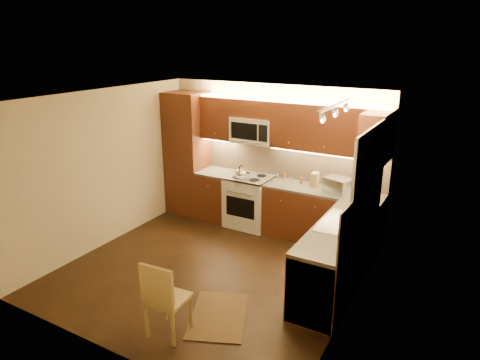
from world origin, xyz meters
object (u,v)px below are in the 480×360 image
Objects in this scene: stove at (249,201)px; microwave at (253,130)px; kettle at (241,172)px; sink at (342,218)px; soap_bottle at (366,204)px; toaster_oven at (338,185)px; knife_block at (315,179)px; dining_chair at (168,297)px.

microwave reaches higher than stove.
sink is at bearing -28.57° from kettle.
toaster_oven is at bearing 147.43° from soap_bottle.
soap_bottle is at bearing 77.12° from sink.
kettle is 0.62× the size of toaster_oven.
toaster_oven reaches higher than knife_block.
microwave is at bearing -165.06° from toaster_oven.
kettle is (-2.08, 0.96, 0.07)m from sink.
sink reaches higher than dining_chair.
toaster_oven is 0.76m from soap_bottle.
toaster_oven is at bearing 0.82° from stove.
kettle is at bearing -154.36° from toaster_oven.
soap_bottle is at bearing -34.95° from knife_block.
knife_block is at bearing 77.48° from dining_chair.
soap_bottle is at bearing -12.66° from stove.
dining_chair is (-0.93, -3.13, -0.55)m from toaster_oven.
stove is at bearing 150.64° from sink.
kettle reaches higher than soap_bottle.
microwave is at bearing 172.93° from soap_bottle.
sink is 5.01× the size of soap_bottle.
soap_bottle is at bearing -22.53° from toaster_oven.
toaster_oven reaches higher than sink.
microwave is 0.88× the size of sink.
microwave is 0.74m from kettle.
kettle is (-0.08, -0.30, -0.68)m from microwave.
toaster_oven reaches higher than stove.
stove is 2.26m from soap_bottle.
stove is 1.27m from microwave.
soap_bottle reaches higher than stove.
toaster_oven is at bearing 69.79° from dining_chair.
stove is 0.98× the size of dining_chair.
sink is 0.91× the size of dining_chair.
kettle reaches higher than dining_chair.
microwave is 0.81× the size of dining_chair.
microwave reaches higher than knife_block.
stove is at bearing -160.17° from toaster_oven.
toaster_oven is (1.58, 0.02, 0.56)m from stove.
knife_block is at bearing 10.09° from kettle.
sink is 1.52m from knife_block.
dining_chair is at bearing -87.44° from toaster_oven.
kettle reaches higher than toaster_oven.
knife_block is (1.23, 0.30, -0.03)m from kettle.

